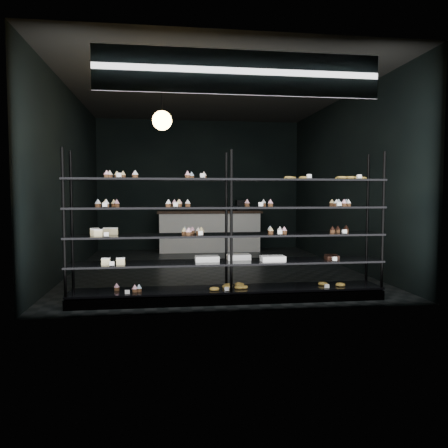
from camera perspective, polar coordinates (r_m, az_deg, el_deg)
The scene contains 5 objects.
room at distance 7.98m, azimuth -1.49°, elevation 5.55°, with size 5.01×6.01×3.20m.
display_shelf at distance 5.58m, azimuth 0.34°, elevation -3.69°, with size 4.00×0.50×1.91m.
signage at distance 5.26m, azimuth 2.14°, elevation 19.14°, with size 3.30×0.05×0.50m.
pendant_lamp at distance 6.64m, azimuth -8.09°, elevation 13.26°, with size 0.28×0.28×0.87m.
service_counter at distance 10.52m, azimuth -1.87°, elevation -0.85°, with size 2.48×0.65×1.23m.
Camera 1 is at (-0.86, -7.93, 1.36)m, focal length 35.00 mm.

